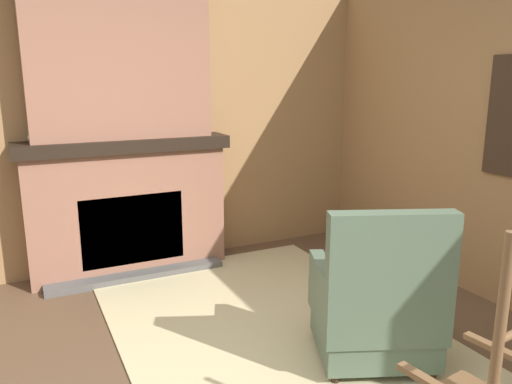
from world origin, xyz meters
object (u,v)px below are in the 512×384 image
(armchair, at_px, (377,308))
(storage_case, at_px, (188,127))
(oil_lamp_vase, at_px, (36,132))
(firewood_stack, at_px, (361,253))

(armchair, xyz_separation_m, storage_case, (-2.22, -0.43, 0.92))
(oil_lamp_vase, height_order, storage_case, oil_lamp_vase)
(firewood_stack, height_order, storage_case, storage_case)
(armchair, xyz_separation_m, firewood_stack, (-1.37, 0.95, -0.25))
(armchair, height_order, oil_lamp_vase, oil_lamp_vase)
(firewood_stack, distance_m, oil_lamp_vase, 3.04)
(armchair, height_order, storage_case, storage_case)
(firewood_stack, xyz_separation_m, oil_lamp_vase, (-0.85, -2.67, 1.18))
(storage_case, bearing_deg, firewood_stack, 58.56)
(armchair, bearing_deg, storage_case, 33.58)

